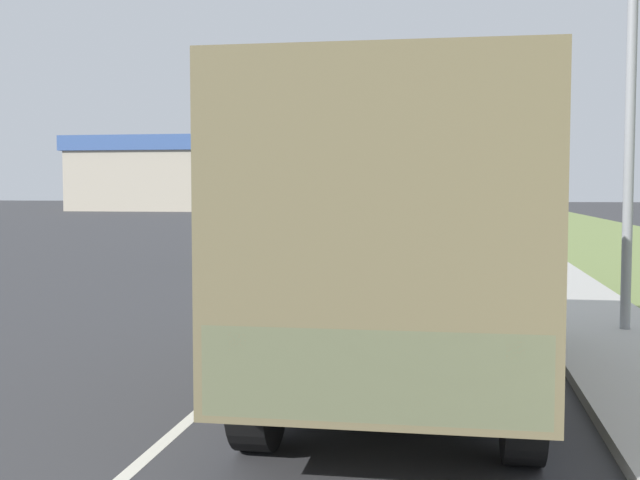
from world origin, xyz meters
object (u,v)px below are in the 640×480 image
object	(u,v)px
car_nearest_ahead	(296,240)
car_second_ahead	(441,225)
military_truck	(404,230)
lamp_post	(614,61)

from	to	relation	value
car_nearest_ahead	car_second_ahead	distance (m)	10.39
military_truck	car_nearest_ahead	distance (m)	13.99
car_second_ahead	military_truck	bearing A→B (deg)	-90.09
car_nearest_ahead	lamp_post	bearing A→B (deg)	-56.94
military_truck	lamp_post	distance (m)	4.95
military_truck	lamp_post	world-z (taller)	lamp_post
military_truck	car_second_ahead	world-z (taller)	military_truck
military_truck	car_nearest_ahead	world-z (taller)	military_truck
lamp_post	car_second_ahead	bearing A→B (deg)	97.68
lamp_post	car_nearest_ahead	bearing A→B (deg)	123.06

